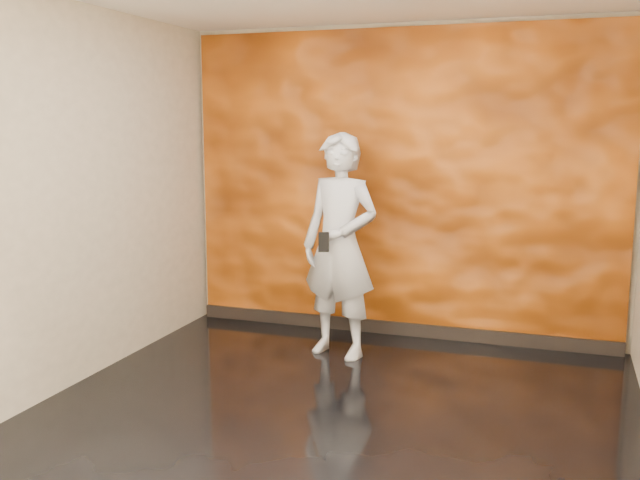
{
  "coord_description": "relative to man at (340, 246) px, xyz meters",
  "views": [
    {
      "loc": [
        1.39,
        -4.32,
        1.93
      ],
      "look_at": [
        -0.35,
        0.76,
        1.05
      ],
      "focal_mm": 40.0,
      "sensor_mm": 36.0,
      "label": 1
    }
  ],
  "objects": [
    {
      "name": "feature_wall",
      "position": [
        0.33,
        0.75,
        0.45
      ],
      "size": [
        3.9,
        0.06,
        2.75
      ],
      "primitive_type": "cube",
      "color": "orange",
      "rests_on": "ground"
    },
    {
      "name": "baseboard",
      "position": [
        0.33,
        0.71,
        -0.87
      ],
      "size": [
        3.9,
        0.04,
        0.12
      ],
      "primitive_type": "cube",
      "color": "black",
      "rests_on": "ground"
    },
    {
      "name": "man",
      "position": [
        0.0,
        0.0,
        0.0
      ],
      "size": [
        0.76,
        0.59,
        1.86
      ],
      "primitive_type": "imported",
      "rotation": [
        0.0,
        0.0,
        -0.24
      ],
      "color": "#8D909C",
      "rests_on": "ground"
    },
    {
      "name": "room",
      "position": [
        0.33,
        -1.21,
        0.47
      ],
      "size": [
        4.02,
        4.02,
        2.81
      ],
      "color": "black",
      "rests_on": "ground"
    },
    {
      "name": "phone",
      "position": [
        -0.05,
        -0.27,
        0.07
      ],
      "size": [
        0.09,
        0.04,
        0.16
      ],
      "primitive_type": "cube",
      "rotation": [
        0.0,
        0.0,
        0.34
      ],
      "color": "black",
      "rests_on": "man"
    }
  ]
}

